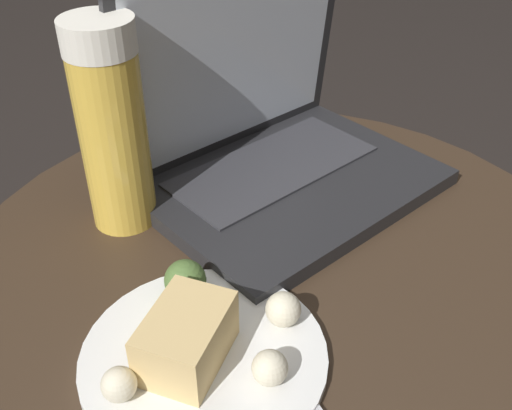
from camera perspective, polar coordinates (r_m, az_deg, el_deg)
table at (r=0.72m, az=1.93°, el=-14.62°), size 0.65×0.65×0.51m
laptop at (r=0.69m, az=1.58°, el=5.98°), size 0.35×0.28×0.25m
beer_glass at (r=0.61m, az=-13.52°, el=7.15°), size 0.07×0.07×0.22m
snack_plate at (r=0.50m, az=-5.31°, el=-13.01°), size 0.20×0.20×0.06m
fork at (r=0.50m, az=2.92°, el=-15.73°), size 0.09×0.18×0.00m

